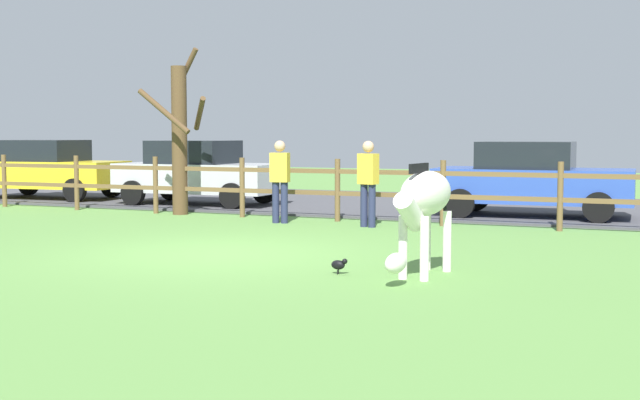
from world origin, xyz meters
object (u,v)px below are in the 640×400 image
Objects in this scene: crow_on_grass at (339,264)px; visitor_left_of_tree at (368,180)px; parked_car_blue at (531,178)px; parked_car_silver at (198,172)px; parked_car_yellow at (49,169)px; bare_tree at (180,136)px; zebra at (423,202)px; visitor_right_of_tree at (280,178)px.

crow_on_grass is 5.50m from visitor_left_of_tree.
visitor_left_of_tree is at bearing -132.37° from parked_car_blue.
crow_on_grass is at bearing -49.04° from parked_car_silver.
parked_car_blue is 12.67m from parked_car_yellow.
bare_tree is 2.23× the size of visitor_left_of_tree.
visitor_left_of_tree is (4.66, -0.76, -0.82)m from bare_tree.
zebra is 1.18× the size of visitor_left_of_tree.
zebra is (7.18, -5.71, -0.80)m from bare_tree.
visitor_left_of_tree is (-2.52, 4.94, -0.02)m from zebra.
visitor_left_of_tree reaches higher than parked_car_silver.
crow_on_grass is at bearing -34.70° from parked_car_yellow.
bare_tree is 0.91× the size of parked_car_silver.
bare_tree is at bearing 164.63° from visitor_right_of_tree.
zebra is at bearing -44.10° from parked_car_silver.
parked_car_yellow is (-12.67, -0.04, 0.00)m from parked_car_blue.
visitor_left_of_tree is at bearing 116.97° from zebra.
parked_car_silver is (-7.94, 7.69, -0.08)m from zebra.
parked_car_blue is at bearing 47.63° from visitor_left_of_tree.
parked_car_yellow is 2.52× the size of visitor_left_of_tree.
zebra is 7.78m from parked_car_blue.
crow_on_grass is (-1.01, -0.28, -0.80)m from zebra.
parked_car_yellow is (-5.42, 2.03, -0.88)m from bare_tree.
bare_tree is 3.03m from visitor_right_of_tree.
parked_car_yellow is at bearing 161.18° from visitor_right_of_tree.
parked_car_silver is 6.08m from visitor_left_of_tree.
visitor_right_of_tree is at bearing -179.72° from visitor_left_of_tree.
parked_car_silver is (-0.76, 1.98, -0.88)m from bare_tree.
visitor_right_of_tree is at bearing -37.69° from parked_car_silver.
visitor_right_of_tree reaches higher than parked_car_silver.
visitor_left_of_tree reaches higher than parked_car_yellow.
parked_car_silver reaches higher than zebra.
parked_car_blue is at bearing 82.34° from crow_on_grass.
zebra is at bearing -38.49° from bare_tree.
parked_car_blue is (1.09, 8.07, 0.72)m from crow_on_grass.
bare_tree is 5.86m from parked_car_yellow.
crow_on_grass is 0.13× the size of visitor_left_of_tree.
zebra is 11.05m from parked_car_silver.
parked_car_silver reaches higher than crow_on_grass.
parked_car_blue is 1.01× the size of parked_car_silver.
parked_car_blue is 8.01m from parked_car_silver.
parked_car_silver is at bearing 142.31° from visitor_right_of_tree.
crow_on_grass is 10.58m from parked_car_silver.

